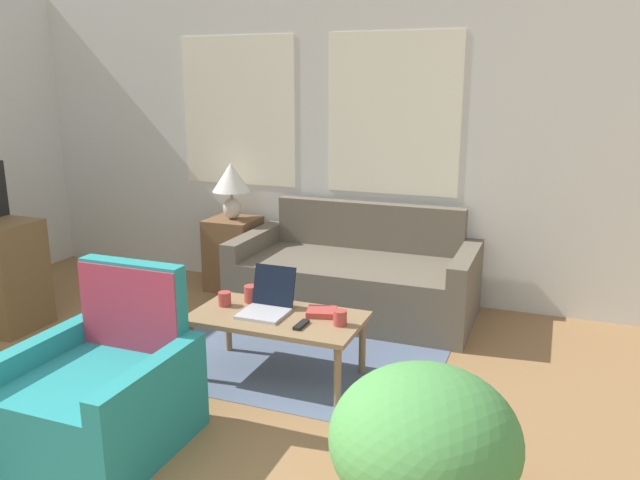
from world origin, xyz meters
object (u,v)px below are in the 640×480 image
armchair (102,396)px  potted_plant (424,442)px  table_lamp (231,182)px  cup_yellow (340,318)px  coffee_table (277,322)px  laptop (267,303)px  cup_navy (251,294)px  couch (356,279)px  book_red (322,312)px  tv_remote (301,325)px  cup_white (225,299)px

armchair → potted_plant: size_ratio=1.18×
table_lamp → cup_yellow: (1.52, -1.46, -0.51)m
coffee_table → armchair: bearing=-117.6°
laptop → potted_plant: (1.23, -1.15, -0.02)m
armchair → cup_navy: 1.20m
armchair → cup_yellow: bearing=46.5°
armchair → cup_yellow: size_ratio=9.81×
cup_navy → cup_yellow: 0.70m
couch → cup_yellow: bearing=-76.2°
book_red → armchair: bearing=-125.0°
table_lamp → tv_remote: (1.32, -1.56, -0.55)m
table_lamp → cup_navy: (0.85, -1.29, -0.50)m
coffee_table → potted_plant: 1.61m
tv_remote → potted_plant: 1.38m
laptop → coffee_table: bearing=-22.6°
laptop → potted_plant: 1.69m
laptop → cup_navy: laptop is taller
cup_white → laptop: bearing=-0.8°
table_lamp → potted_plant: (2.26, -2.57, -0.52)m
book_red → potted_plant: potted_plant is taller
armchair → cup_white: armchair is taller
cup_navy → book_red: bearing=-6.1°
armchair → tv_remote: size_ratio=5.88×
cup_navy → cup_white: (-0.13, -0.13, -0.01)m
potted_plant → cup_navy: bearing=137.9°
armchair → cup_yellow: (0.94, 0.99, 0.19)m
potted_plant → book_red: bearing=126.3°
cup_white → book_red: 0.65m
potted_plant → cup_white: bearing=143.2°
laptop → cup_white: size_ratio=3.62×
table_lamp → potted_plant: 3.46m
coffee_table → tv_remote: size_ratio=7.03×
table_lamp → cup_white: table_lamp is taller
couch → laptop: size_ratio=5.73×
coffee_table → tv_remote: (0.21, -0.11, 0.05)m
couch → coffee_table: (-0.10, -1.29, 0.10)m
book_red → cup_white: bearing=-173.6°
book_red → tv_remote: bearing=-101.5°
cup_navy → potted_plant: (1.41, -1.28, -0.01)m
couch → potted_plant: bearing=-66.2°
table_lamp → potted_plant: size_ratio=0.65×
cup_yellow → book_red: 0.20m
cup_navy → tv_remote: (0.47, -0.27, -0.04)m
armchair → potted_plant: armchair is taller
laptop → cup_white: 0.31m
couch → armchair: (-0.62, -2.28, -0.01)m
couch → armchair: size_ratio=2.12×
table_lamp → book_red: 1.98m
table_lamp → cup_navy: bearing=-56.7°
table_lamp → book_red: size_ratio=2.32×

